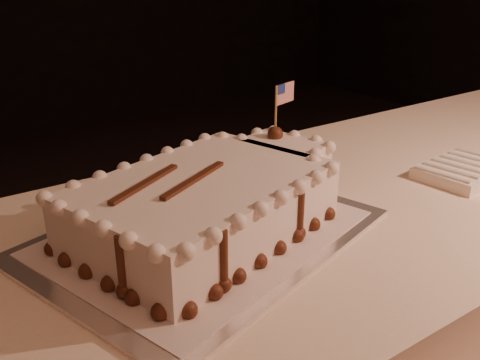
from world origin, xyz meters
TOP-DOWN VIEW (x-y plane):
  - banquet_table at (0.00, 0.60)m, footprint 2.40×0.80m
  - cake_board at (-0.40, 0.61)m, footprint 0.69×0.59m
  - doily at (-0.40, 0.61)m, footprint 0.62×0.54m
  - sheet_cake at (-0.37, 0.62)m, footprint 0.58×0.42m
  - napkin_stack at (0.24, 0.52)m, footprint 0.22×0.17m
  - side_plate at (0.00, 0.91)m, footprint 0.17×0.17m

SIDE VIEW (x-z plane):
  - banquet_table at x=0.00m, z-range 0.00..0.75m
  - cake_board at x=-0.40m, z-range 0.75..0.76m
  - side_plate at x=0.00m, z-range 0.75..0.76m
  - doily at x=-0.40m, z-range 0.76..0.76m
  - napkin_stack at x=0.24m, z-range 0.75..0.78m
  - sheet_cake at x=-0.37m, z-range 0.70..0.92m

